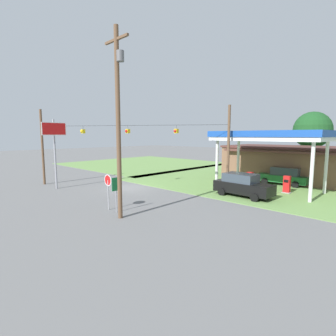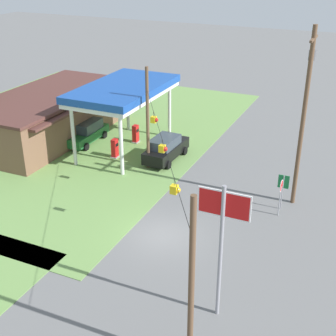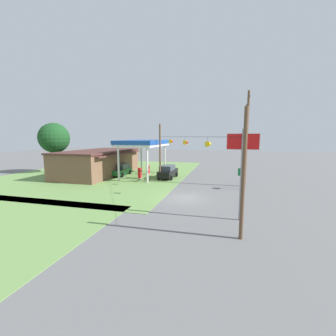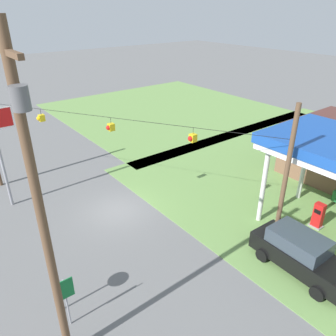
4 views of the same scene
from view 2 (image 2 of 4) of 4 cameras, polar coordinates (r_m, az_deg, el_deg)
The scene contains 13 objects.
ground_plane at distance 28.03m, azimuth -0.66°, elevation -8.17°, with size 160.00×160.00×0.00m, color slate.
grass_verge_station_corner at distance 45.16m, azimuth -12.50°, elevation 4.71°, with size 36.00×28.00×0.04m, color #6B934C.
gas_station_canopy at distance 37.91m, azimuth -5.45°, elevation 9.29°, with size 9.94×5.60×5.59m.
gas_station_store at distance 43.05m, azimuth -14.26°, elevation 6.29°, with size 15.67×8.02×3.94m.
fuel_pump_near at distance 37.90m, azimuth -6.49°, elevation 2.32°, with size 0.71×0.56×1.59m.
fuel_pump_far at distance 40.74m, azimuth -3.98°, elevation 4.10°, with size 0.71×0.56×1.59m.
car_at_pumps_front at distance 37.15m, azimuth -0.28°, elevation 2.42°, with size 4.94×2.23×1.97m.
car_at_pumps_rear at distance 41.26m, azimuth -9.94°, elevation 4.36°, with size 4.98×2.22×1.89m.
stop_sign_roadside at distance 29.89m, azimuth 13.60°, elevation -2.62°, with size 0.80×0.08×2.50m.
stop_sign_overhead at distance 20.09m, azimuth 6.67°, elevation -6.80°, with size 0.22×2.32×6.71m.
route_sign at distance 30.75m, azimuth 13.86°, elevation -2.05°, with size 0.10×0.70×2.40m.
utility_pole_main at distance 30.01m, azimuth 16.29°, elevation 6.71°, with size 2.20×0.44×11.52m.
signal_span_gantry at distance 25.93m, azimuth -0.68°, elevation -0.35°, with size 16.42×10.24×7.85m.
Camera 2 is at (-21.13, -9.98, 15.47)m, focal length 50.00 mm.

